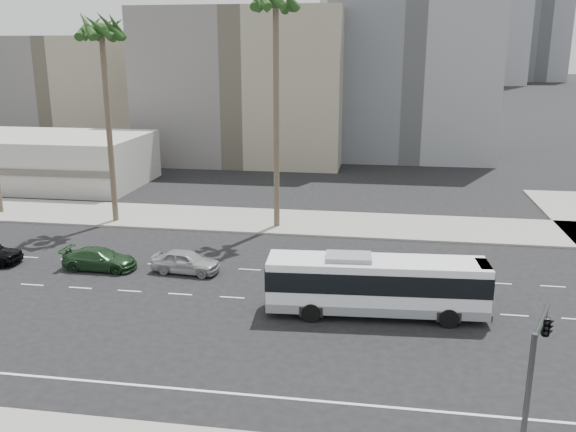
% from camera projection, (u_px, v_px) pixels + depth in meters
% --- Properties ---
extents(ground, '(700.00, 700.00, 0.00)m').
position_uv_depth(ground, '(286.00, 301.00, 33.17)').
color(ground, black).
rests_on(ground, ground).
extents(sidewalk_north, '(120.00, 7.00, 0.15)m').
position_uv_depth(sidewalk_north, '(317.00, 223.00, 47.92)').
color(sidewalk_north, gray).
rests_on(sidewalk_north, ground).
extents(commercial_low, '(22.00, 12.16, 5.00)m').
position_uv_depth(commercial_low, '(36.00, 159.00, 61.80)').
color(commercial_low, '#B0ADA7').
rests_on(commercial_low, ground).
extents(midrise_beige_west, '(24.00, 18.00, 18.00)m').
position_uv_depth(midrise_beige_west, '(248.00, 86.00, 75.48)').
color(midrise_beige_west, gray).
rests_on(midrise_beige_west, ground).
extents(midrise_gray_center, '(20.00, 20.00, 26.00)m').
position_uv_depth(midrise_gray_center, '(411.00, 52.00, 78.08)').
color(midrise_gray_center, slate).
rests_on(midrise_gray_center, ground).
extents(midrise_beige_far, '(18.00, 16.00, 15.00)m').
position_uv_depth(midrise_beige_far, '(74.00, 93.00, 84.56)').
color(midrise_beige_far, gray).
rests_on(midrise_beige_far, ground).
extents(highrise_far, '(22.00, 22.00, 60.00)m').
position_uv_depth(highrise_far, '(541.00, 10.00, 262.41)').
color(highrise_far, slate).
rests_on(highrise_far, ground).
extents(city_bus, '(11.32, 3.19, 3.21)m').
position_uv_depth(city_bus, '(376.00, 284.00, 31.07)').
color(city_bus, white).
rests_on(city_bus, ground).
extents(car_a, '(2.11, 4.36, 1.43)m').
position_uv_depth(car_a, '(186.00, 261.00, 37.25)').
color(car_a, '#9F9FA0').
rests_on(car_a, ground).
extents(car_b, '(1.93, 4.65, 1.34)m').
position_uv_depth(car_b, '(100.00, 259.00, 37.86)').
color(car_b, '#1D3C20').
rests_on(car_b, ground).
extents(traffic_signal, '(2.38, 3.31, 5.18)m').
position_uv_depth(traffic_signal, '(545.00, 329.00, 20.12)').
color(traffic_signal, '#262628').
rests_on(traffic_signal, ground).
extents(palm_near, '(5.33, 5.33, 17.94)m').
position_uv_depth(palm_near, '(276.00, 6.00, 42.68)').
color(palm_near, brown).
rests_on(palm_near, ground).
extents(palm_mid, '(5.16, 5.16, 15.95)m').
position_uv_depth(palm_mid, '(102.00, 35.00, 44.72)').
color(palm_mid, brown).
rests_on(palm_mid, ground).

